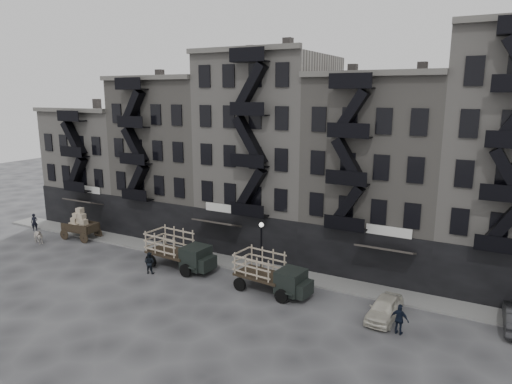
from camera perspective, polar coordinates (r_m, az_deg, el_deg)
The scene contains 15 objects.
ground at distance 35.36m, azimuth -5.74°, elevation -10.89°, with size 140.00×140.00×0.00m, color #38383A.
sidewalk at distance 38.26m, azimuth -2.56°, elevation -8.88°, with size 55.00×2.50×0.15m, color slate.
building_west at distance 53.66m, azimuth -17.83°, elevation 3.26°, with size 10.00×11.35×13.20m.
building_midwest at distance 46.79m, azimuth -9.38°, elevation 4.30°, with size 10.00×11.35×16.20m.
building_center at distance 41.35m, azimuth 1.66°, elevation 4.81°, with size 10.00×11.35×18.20m.
building_mideast at distance 38.12m, azimuth 15.21°, elevation 2.23°, with size 10.00×11.35×16.20m.
lamp_post at distance 35.01m, azimuth 0.67°, elevation -6.20°, with size 0.36×0.36×4.28m.
horse at distance 47.64m, azimuth -25.69°, elevation -5.01°, with size 0.76×1.68×1.42m, color silver.
wagon at distance 47.31m, azimuth -21.20°, elevation -3.47°, with size 3.64×2.10×2.99m.
stake_truck_west at distance 37.37m, azimuth -9.62°, elevation -6.91°, with size 6.10×2.86×2.99m.
stake_truck_east at distance 32.64m, azimuth 1.86°, elevation -9.82°, with size 5.78×2.81×2.81m.
car_east at distance 30.54m, azimuth 15.77°, elevation -13.82°, with size 1.62×4.02×1.37m, color beige.
pedestrian_west at distance 52.09m, azimuth -25.96°, elevation -3.42°, with size 0.65×0.43×1.78m, color black.
pedestrian_mid at distance 37.08m, azimuth -13.19°, elevation -8.60°, with size 0.84×0.65×1.73m, color black.
policeman at distance 28.91m, azimuth 17.51°, elevation -14.95°, with size 1.09×0.45×1.86m, color black.
Camera 1 is at (18.40, -26.81, 13.90)m, focal length 32.00 mm.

